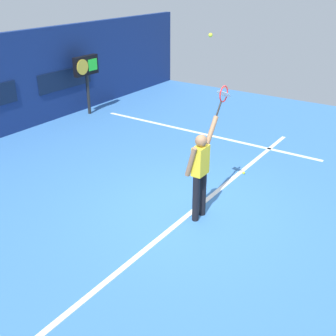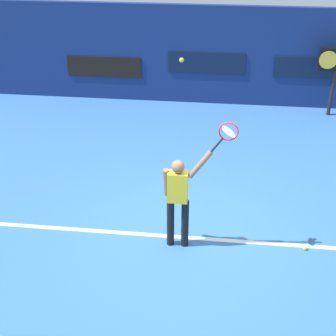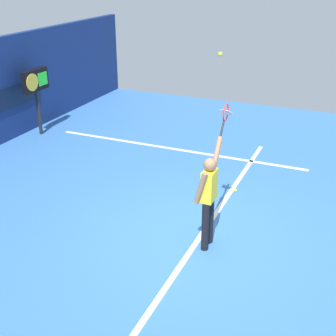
# 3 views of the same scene
# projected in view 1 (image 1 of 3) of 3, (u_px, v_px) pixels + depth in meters

# --- Properties ---
(ground_plane) EXTENTS (18.00, 18.00, 0.00)m
(ground_plane) POSITION_uv_depth(u_px,v_px,m) (190.00, 210.00, 8.40)
(ground_plane) COLOR #3870B2
(sponsor_banner_starboard) EXTENTS (2.20, 0.03, 0.60)m
(sponsor_banner_starboard) POSITION_uv_depth(u_px,v_px,m) (66.00, 79.00, 13.50)
(sponsor_banner_starboard) COLOR #0C1933
(court_baseline) EXTENTS (10.00, 0.10, 0.01)m
(court_baseline) POSITION_uv_depth(u_px,v_px,m) (193.00, 211.00, 8.36)
(court_baseline) COLOR white
(court_baseline) RESTS_ON ground_plane
(court_sideline) EXTENTS (0.10, 7.00, 0.01)m
(court_sideline) POSITION_uv_depth(u_px,v_px,m) (202.00, 134.00, 12.35)
(court_sideline) COLOR white
(court_sideline) RESTS_ON ground_plane
(tennis_player) EXTENTS (0.81, 0.31, 1.91)m
(tennis_player) POSITION_uv_depth(u_px,v_px,m) (200.00, 170.00, 7.75)
(tennis_player) COLOR black
(tennis_player) RESTS_ON ground_plane
(tennis_racket) EXTENTS (0.49, 0.27, 0.59)m
(tennis_racket) POSITION_uv_depth(u_px,v_px,m) (223.00, 96.00, 7.79)
(tennis_racket) COLOR black
(tennis_ball) EXTENTS (0.07, 0.07, 0.07)m
(tennis_ball) POSITION_uv_depth(u_px,v_px,m) (211.00, 35.00, 6.73)
(tennis_ball) COLOR #CCE033
(scoreboard_clock) EXTENTS (0.96, 0.20, 1.89)m
(scoreboard_clock) POSITION_uv_depth(u_px,v_px,m) (86.00, 69.00, 13.49)
(scoreboard_clock) COLOR black
(scoreboard_clock) RESTS_ON ground_plane
(spare_ball) EXTENTS (0.07, 0.07, 0.07)m
(spare_ball) POSITION_uv_depth(u_px,v_px,m) (244.00, 173.00, 9.88)
(spare_ball) COLOR #CCE033
(spare_ball) RESTS_ON ground_plane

